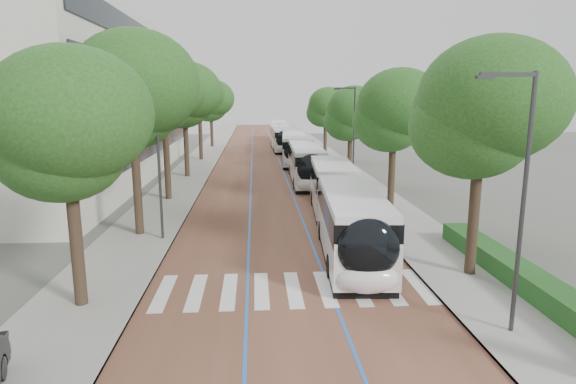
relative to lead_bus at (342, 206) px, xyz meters
name	(u,v)px	position (x,y,z in m)	size (l,w,h in m)	color
ground	(290,300)	(-3.38, -8.18, -1.63)	(160.00, 160.00, 0.00)	#51544C
road	(265,160)	(-3.38, 31.82, -1.62)	(11.00, 140.00, 0.02)	brown
sidewalk_left	(201,160)	(-10.88, 31.82, -1.57)	(4.00, 140.00, 0.12)	gray
sidewalk_right	(328,159)	(4.12, 31.82, -1.57)	(4.00, 140.00, 0.12)	gray
kerb_left	(218,160)	(-8.98, 31.82, -1.57)	(0.20, 140.00, 0.14)	gray
kerb_right	(312,159)	(2.22, 31.82, -1.57)	(0.20, 140.00, 0.14)	gray
zebra_crossing	(294,289)	(-3.18, -7.18, -1.60)	(10.55, 3.60, 0.01)	silver
lane_line_left	(252,160)	(-4.98, 31.82, -1.60)	(0.12, 126.00, 0.01)	blue
lane_line_right	(279,159)	(-1.78, 31.82, -1.60)	(0.12, 126.00, 0.01)	blue
office_building	(47,101)	(-22.86, 19.82, 5.37)	(18.11, 40.00, 14.00)	#BAB7AD
hedge	(529,281)	(5.72, -8.18, -1.11)	(1.20, 14.00, 0.80)	#18451A
streetlight_near	(519,185)	(3.23, -11.18, 3.19)	(1.82, 0.20, 8.00)	#333336
streetlight_far	(352,129)	(3.23, 13.82, 3.19)	(1.82, 0.20, 8.00)	#333336
lamp_post_left	(159,162)	(-9.48, -0.18, 2.49)	(0.14, 0.14, 8.00)	#333336
trees_left	(181,101)	(-10.88, 18.03, 5.33)	(6.44, 60.79, 10.17)	black
trees_right	(374,113)	(4.32, 11.18, 4.51)	(5.77, 47.37, 9.14)	black
lead_bus	(342,206)	(0.00, 0.00, 0.00)	(3.75, 18.52, 3.20)	black
bus_queued_0	(306,164)	(-0.20, 16.32, 0.00)	(2.83, 12.46, 3.20)	silver
bus_queued_1	(294,149)	(-0.26, 28.47, 0.00)	(3.25, 12.52, 3.20)	silver
bus_queued_2	(282,139)	(-0.89, 41.56, 0.00)	(2.75, 12.44, 3.20)	silver
bus_queued_3	(279,131)	(-0.53, 55.74, 0.00)	(3.04, 12.49, 3.20)	silver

